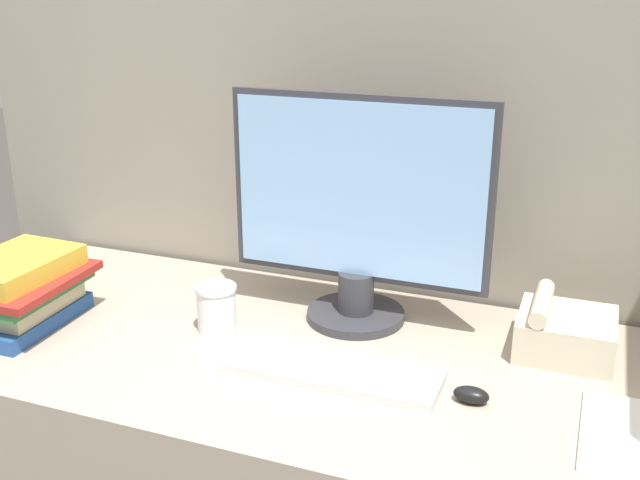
% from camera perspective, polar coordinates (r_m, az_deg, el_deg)
% --- Properties ---
extents(cubicle_panel_rear, '(2.10, 0.04, 1.63)m').
position_cam_1_polar(cubicle_panel_rear, '(1.85, 3.14, -0.69)').
color(cubicle_panel_rear, gray).
rests_on(cubicle_panel_rear, ground_plane).
extents(monitor, '(0.57, 0.22, 0.50)m').
position_cam_1_polar(monitor, '(1.59, 2.89, 1.78)').
color(monitor, '#333338').
rests_on(monitor, desk).
extents(keyboard, '(0.42, 0.14, 0.02)m').
position_cam_1_polar(keyboard, '(1.45, 0.91, -9.94)').
color(keyboard, silver).
rests_on(keyboard, desk).
extents(mouse, '(0.06, 0.04, 0.03)m').
position_cam_1_polar(mouse, '(1.39, 11.45, -11.49)').
color(mouse, black).
rests_on(mouse, desk).
extents(coffee_cup, '(0.09, 0.09, 0.10)m').
position_cam_1_polar(coffee_cup, '(1.62, -7.88, -5.16)').
color(coffee_cup, white).
rests_on(coffee_cup, desk).
extents(book_stack, '(0.24, 0.29, 0.16)m').
position_cam_1_polar(book_stack, '(1.75, -21.97, -3.57)').
color(book_stack, '#264C8C').
rests_on(book_stack, desk).
extents(desk_telephone, '(0.19, 0.18, 0.12)m').
position_cam_1_polar(desk_telephone, '(1.59, 18.09, -6.66)').
color(desk_telephone, beige).
rests_on(desk_telephone, desk).
extents(paper_pile, '(0.18, 0.24, 0.01)m').
position_cam_1_polar(paper_pile, '(1.38, 23.06, -13.70)').
color(paper_pile, white).
rests_on(paper_pile, desk).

